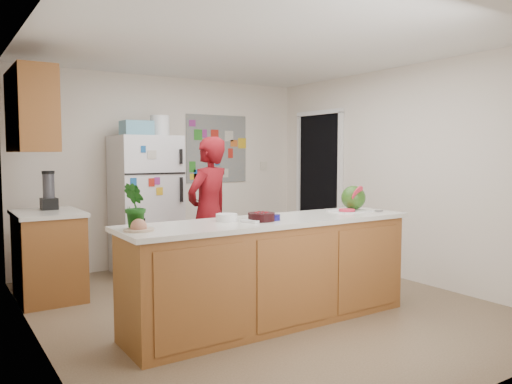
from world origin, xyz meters
TOP-DOWN VIEW (x-y plane):
  - floor at (0.00, 0.00)m, footprint 4.00×4.50m
  - wall_back at (0.00, 2.26)m, footprint 4.00×0.02m
  - wall_left at (-2.01, 0.00)m, footprint 0.02×4.50m
  - wall_right at (2.01, 0.00)m, footprint 0.02×4.50m
  - ceiling at (0.00, 0.00)m, footprint 4.00×4.50m
  - doorway at (1.99, 1.45)m, footprint 0.03×0.85m
  - peninsula_base at (-0.20, -0.50)m, footprint 2.60×0.62m
  - peninsula_top at (-0.20, -0.50)m, footprint 2.68×0.70m
  - side_counter_base at (-1.69, 1.35)m, footprint 0.60×0.80m
  - side_counter_top at (-1.69, 1.35)m, footprint 0.64×0.84m
  - upper_cabinets at (-1.82, 1.30)m, footprint 0.35×1.00m
  - refrigerator at (-0.45, 1.88)m, footprint 0.75×0.70m
  - fridge_top_bin at (-0.55, 1.88)m, footprint 0.35×0.28m
  - photo_collage at (0.75, 2.24)m, footprint 0.95×0.01m
  - person at (-0.12, 0.83)m, footprint 0.71×0.60m
  - blender_appliance at (-1.64, 1.51)m, footprint 0.12×0.12m
  - cutting_board at (0.76, -0.46)m, footprint 0.38×0.29m
  - watermelon at (0.82, -0.44)m, footprint 0.24×0.24m
  - watermelon_slice at (0.67, -0.51)m, footprint 0.16×0.16m
  - cherry_bowl at (-0.35, -0.56)m, footprint 0.28×0.28m
  - white_bowl at (-0.59, -0.40)m, footprint 0.19×0.19m
  - cobalt_bowl at (-0.24, -0.57)m, footprint 0.13×0.13m
  - plate at (-1.40, -0.52)m, footprint 0.29×0.29m
  - paper_towel at (-0.43, -0.56)m, footprint 0.22×0.21m
  - keys at (1.00, -0.61)m, footprint 0.09×0.05m
  - potted_plant at (-1.40, -0.45)m, footprint 0.18×0.21m

SIDE VIEW (x-z plane):
  - floor at x=0.00m, z-range -0.02..0.00m
  - side_counter_base at x=-1.69m, z-range 0.00..0.86m
  - peninsula_base at x=-0.20m, z-range 0.00..0.88m
  - person at x=-0.12m, z-range 0.00..1.67m
  - refrigerator at x=-0.45m, z-range 0.00..1.70m
  - side_counter_top at x=-1.69m, z-range 0.86..0.90m
  - peninsula_top at x=-0.20m, z-range 0.88..0.92m
  - cutting_board at x=0.76m, z-range 0.92..0.93m
  - keys at x=1.00m, z-range 0.92..0.93m
  - plate at x=-1.40m, z-range 0.92..0.94m
  - paper_towel at x=-0.43m, z-range 0.92..0.94m
  - watermelon_slice at x=0.67m, z-range 0.93..0.95m
  - cobalt_bowl at x=-0.24m, z-range 0.92..0.97m
  - white_bowl at x=-0.59m, z-range 0.92..0.98m
  - cherry_bowl at x=-0.35m, z-range 0.92..0.99m
  - doorway at x=1.99m, z-range 0.00..2.04m
  - watermelon at x=0.82m, z-range 0.93..1.17m
  - blender_appliance at x=-1.64m, z-range 0.90..1.28m
  - potted_plant at x=-1.40m, z-range 0.92..1.27m
  - wall_back at x=0.00m, z-range 0.00..2.50m
  - wall_left at x=-2.01m, z-range 0.00..2.50m
  - wall_right at x=2.01m, z-range 0.00..2.50m
  - photo_collage at x=0.75m, z-range 1.08..2.02m
  - fridge_top_bin at x=-0.55m, z-range 1.70..1.88m
  - upper_cabinets at x=-1.82m, z-range 1.50..2.30m
  - ceiling at x=0.00m, z-range 2.50..2.52m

